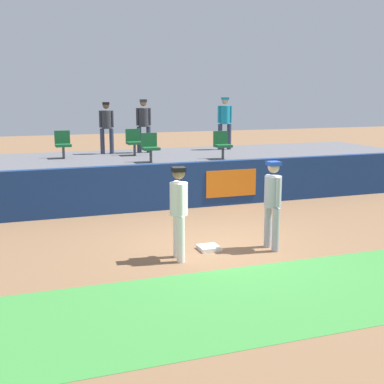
{
  "coord_description": "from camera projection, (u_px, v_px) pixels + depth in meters",
  "views": [
    {
      "loc": [
        -3.9,
        -9.28,
        3.11
      ],
      "look_at": [
        -0.24,
        0.97,
        1.0
      ],
      "focal_mm": 48.29,
      "sensor_mm": 36.0,
      "label": 1
    }
  ],
  "objects": [
    {
      "name": "spectator_capped",
      "position": [
        225.0,
        119.0,
        18.19
      ],
      "size": [
        0.5,
        0.42,
        1.83
      ],
      "rotation": [
        0.0,
        0.0,
        2.91
      ],
      "color": "#33384C",
      "rests_on": "bleacher_platform"
    },
    {
      "name": "seat_front_center",
      "position": [
        150.0,
        146.0,
        14.97
      ],
      "size": [
        0.47,
        0.44,
        0.84
      ],
      "color": "#4C4C51",
      "rests_on": "bleacher_platform"
    },
    {
      "name": "spectator_hooded",
      "position": [
        106.0,
        124.0,
        16.89
      ],
      "size": [
        0.47,
        0.37,
        1.69
      ],
      "rotation": [
        0.0,
        0.0,
        2.97
      ],
      "color": "#33384C",
      "rests_on": "bleacher_platform"
    },
    {
      "name": "player_fielder_home",
      "position": [
        179.0,
        207.0,
        9.58
      ],
      "size": [
        0.37,
        0.54,
        1.76
      ],
      "rotation": [
        0.0,
        0.0,
        -1.67
      ],
      "color": "white",
      "rests_on": "ground_plane"
    },
    {
      "name": "seat_back_center",
      "position": [
        134.0,
        141.0,
        16.62
      ],
      "size": [
        0.48,
        0.44,
        0.84
      ],
      "color": "#4C4C51",
      "rests_on": "bleacher_platform"
    },
    {
      "name": "spectator_casual",
      "position": [
        144.0,
        122.0,
        17.22
      ],
      "size": [
        0.49,
        0.4,
        1.77
      ],
      "rotation": [
        0.0,
        0.0,
        2.93
      ],
      "color": "#33384C",
      "rests_on": "bleacher_platform"
    },
    {
      "name": "seat_back_left",
      "position": [
        63.0,
        143.0,
        15.88
      ],
      "size": [
        0.47,
        0.44,
        0.84
      ],
      "color": "#4C4C51",
      "rests_on": "bleacher_platform"
    },
    {
      "name": "first_base",
      "position": [
        209.0,
        248.0,
        10.35
      ],
      "size": [
        0.4,
        0.4,
        0.08
      ],
      "primitive_type": "cube",
      "color": "white",
      "rests_on": "ground_plane"
    },
    {
      "name": "seat_front_right",
      "position": [
        222.0,
        143.0,
        15.72
      ],
      "size": [
        0.47,
        0.44,
        0.84
      ],
      "color": "#4C4C51",
      "rests_on": "bleacher_platform"
    },
    {
      "name": "ground_plane",
      "position": [
        219.0,
        248.0,
        10.46
      ],
      "size": [
        60.0,
        60.0,
        0.0
      ],
      "primitive_type": "plane",
      "color": "brown"
    },
    {
      "name": "grass_foreground_strip",
      "position": [
        283.0,
        295.0,
        8.05
      ],
      "size": [
        18.0,
        2.8,
        0.01
      ],
      "primitive_type": "cube",
      "color": "#388438",
      "rests_on": "ground_plane"
    },
    {
      "name": "bleacher_platform",
      "position": [
        142.0,
        175.0,
        16.21
      ],
      "size": [
        18.0,
        4.8,
        1.11
      ],
      "primitive_type": "cube",
      "color": "#59595E",
      "rests_on": "ground_plane"
    },
    {
      "name": "field_wall",
      "position": [
        166.0,
        187.0,
        13.83
      ],
      "size": [
        18.0,
        0.26,
        1.25
      ],
      "color": "navy",
      "rests_on": "ground_plane"
    },
    {
      "name": "player_runner_visitor",
      "position": [
        273.0,
        199.0,
        10.22
      ],
      "size": [
        0.35,
        0.5,
        1.78
      ],
      "rotation": [
        0.0,
        0.0,
        -1.55
      ],
      "color": "#9EA3AD",
      "rests_on": "ground_plane"
    }
  ]
}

